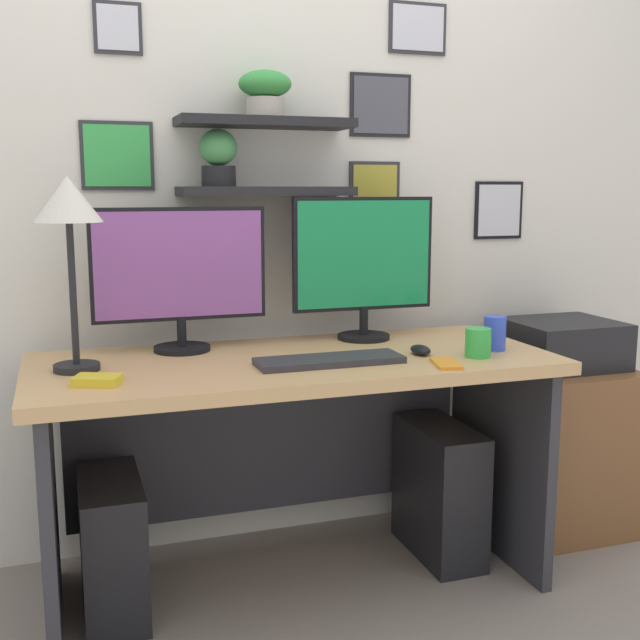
{
  "coord_description": "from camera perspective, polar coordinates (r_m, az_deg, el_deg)",
  "views": [
    {
      "loc": [
        -0.68,
        -2.26,
        1.27
      ],
      "look_at": [
        0.1,
        0.05,
        0.85
      ],
      "focal_mm": 43.89,
      "sensor_mm": 36.0,
      "label": 1
    }
  ],
  "objects": [
    {
      "name": "desk_lamp",
      "position": [
        2.29,
        -17.85,
        7.35
      ],
      "size": [
        0.19,
        0.19,
        0.55
      ],
      "color": "black",
      "rests_on": "desk"
    },
    {
      "name": "water_cup",
      "position": [
        2.57,
        12.62,
        -0.94
      ],
      "size": [
        0.07,
        0.07,
        0.11
      ],
      "primitive_type": "cylinder",
      "color": "blue",
      "rests_on": "desk"
    },
    {
      "name": "drawer_cabinet",
      "position": [
        3.13,
        16.93,
        -8.69
      ],
      "size": [
        0.44,
        0.5,
        0.61
      ],
      "primitive_type": "cube",
      "color": "brown",
      "rests_on": "ground"
    },
    {
      "name": "computer_tower_right",
      "position": [
        2.8,
        8.69,
        -12.17
      ],
      "size": [
        0.18,
        0.4,
        0.46
      ],
      "primitive_type": "cube",
      "color": "black",
      "rests_on": "ground"
    },
    {
      "name": "computer_tower_left",
      "position": [
        2.52,
        -14.92,
        -15.61
      ],
      "size": [
        0.18,
        0.4,
        0.41
      ],
      "primitive_type": "cube",
      "color": "black",
      "rests_on": "ground"
    },
    {
      "name": "computer_mouse",
      "position": [
        2.47,
        7.34,
        -2.18
      ],
      "size": [
        0.06,
        0.09,
        0.03
      ],
      "primitive_type": "ellipsoid",
      "color": "black",
      "rests_on": "desk"
    },
    {
      "name": "ground_plane",
      "position": [
        2.67,
        -1.78,
        -18.64
      ],
      "size": [
        8.0,
        8.0,
        0.0
      ],
      "primitive_type": "plane",
      "color": "gray"
    },
    {
      "name": "keyboard",
      "position": [
        2.32,
        0.7,
        -2.96
      ],
      "size": [
        0.44,
        0.14,
        0.02
      ],
      "primitive_type": "cube",
      "color": "#2D2D33",
      "rests_on": "desk"
    },
    {
      "name": "monitor_right",
      "position": [
        2.68,
        3.19,
        4.23
      ],
      "size": [
        0.5,
        0.18,
        0.49
      ],
      "color": "black",
      "rests_on": "desk"
    },
    {
      "name": "back_wall_assembly",
      "position": [
        2.78,
        -4.55,
        11.38
      ],
      "size": [
        4.4,
        0.24,
        2.7
      ],
      "color": "silver",
      "rests_on": "ground"
    },
    {
      "name": "coffee_mug",
      "position": [
        2.46,
        11.45,
        -1.62
      ],
      "size": [
        0.08,
        0.08,
        0.09
      ],
      "primitive_type": "cylinder",
      "color": "green",
      "rests_on": "desk"
    },
    {
      "name": "cell_phone",
      "position": [
        2.34,
        9.19,
        -3.15
      ],
      "size": [
        0.1,
        0.15,
        0.01
      ],
      "primitive_type": "cube",
      "rotation": [
        0.0,
        0.0,
        -0.24
      ],
      "color": "orange",
      "rests_on": "desk"
    },
    {
      "name": "monitor_left",
      "position": [
        2.51,
        -10.21,
        3.43
      ],
      "size": [
        0.55,
        0.18,
        0.46
      ],
      "color": "black",
      "rests_on": "desk"
    },
    {
      "name": "scissors_tray",
      "position": [
        2.16,
        -15.93,
        -4.24
      ],
      "size": [
        0.14,
        0.12,
        0.02
      ],
      "primitive_type": "cube",
      "rotation": [
        0.0,
        0.0,
        -0.38
      ],
      "color": "yellow",
      "rests_on": "desk"
    },
    {
      "name": "printer",
      "position": [
        3.03,
        17.29,
        -1.65
      ],
      "size": [
        0.38,
        0.34,
        0.17
      ],
      "primitive_type": "cube",
      "color": "black",
      "rests_on": "drawer_cabinet"
    },
    {
      "name": "desk",
      "position": [
        2.52,
        -2.21,
        -7.19
      ],
      "size": [
        1.6,
        0.68,
        0.75
      ],
      "color": "tan",
      "rests_on": "ground"
    }
  ]
}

